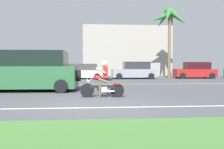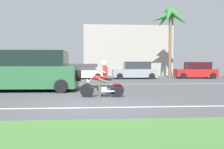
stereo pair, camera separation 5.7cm
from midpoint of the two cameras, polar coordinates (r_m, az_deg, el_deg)
The scene contains 11 objects.
ground at distance 10.41m, azimuth -4.79°, elevation -4.94°, with size 56.00×30.00×0.04m, color #4C4F54.
lane_line_near at distance 6.96m, azimuth -5.22°, elevation -8.49°, with size 50.40×0.12×0.01m, color silver.
lane_line_far at distance 15.07m, azimuth -4.53°, elevation -2.53°, with size 50.40×0.12×0.01m, color yellow.
motorcyclist at distance 9.07m, azimuth -2.31°, elevation -1.88°, with size 1.80×0.59×1.51m.
suv_nearby at distance 12.00m, azimuth -19.48°, elevation 0.73°, with size 4.73×2.28×2.04m.
parked_car_0 at distance 21.44m, azimuth -24.39°, elevation 0.64°, with size 4.44×2.11×1.51m.
parked_car_1 at distance 21.00m, azimuth -7.69°, elevation 0.71°, with size 4.50×2.04×1.42m.
parked_car_2 at distance 21.27m, azimuth 6.03°, elevation 0.97°, with size 4.15×1.99×1.62m.
parked_car_3 at distance 23.26m, azimuth 20.86°, elevation 0.91°, with size 4.01×2.11×1.59m.
palm_tree_0 at distance 23.81m, azimuth 14.84°, elevation 13.53°, with size 3.95×3.71×7.08m.
building_far at distance 28.64m, azimuth 3.90°, elevation 5.96°, with size 10.82×4.00×6.09m, color #A8A399.
Camera 2 is at (0.19, -7.32, 1.34)m, focal length 35.49 mm.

